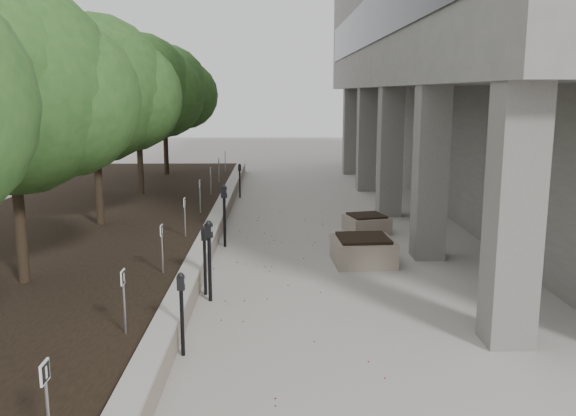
{
  "coord_description": "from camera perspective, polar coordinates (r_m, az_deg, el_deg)",
  "views": [
    {
      "loc": [
        -0.17,
        -7.89,
        3.84
      ],
      "look_at": [
        0.11,
        5.69,
        1.25
      ],
      "focal_mm": 38.07,
      "sensor_mm": 36.0,
      "label": 1
    }
  ],
  "objects": [
    {
      "name": "berry_scatter",
      "position": [
        13.45,
        -0.84,
        -5.77
      ],
      "size": [
        3.3,
        14.1,
        0.02
      ],
      "primitive_type": null,
      "color": "maroon",
      "rests_on": "ground"
    },
    {
      "name": "crabapple_tree_5",
      "position": [
        26.31,
        -11.47,
        9.0
      ],
      "size": [
        4.6,
        4.0,
        5.44
      ],
      "primitive_type": null,
      "color": "#254D1D",
      "rests_on": "planting_bed"
    },
    {
      "name": "parking_sign_4",
      "position": [
        14.85,
        -9.6,
        -0.88
      ],
      "size": [
        0.04,
        0.22,
        0.96
      ],
      "primitive_type": null,
      "color": "black",
      "rests_on": "planting_bed"
    },
    {
      "name": "retaining_wall",
      "position": [
        17.34,
        -6.64,
        -1.24
      ],
      "size": [
        0.39,
        26.0,
        0.5
      ],
      "primitive_type": null,
      "color": "gray",
      "rests_on": "ground"
    },
    {
      "name": "parking_meter_1",
      "position": [
        9.2,
        -9.88,
        -9.76
      ],
      "size": [
        0.13,
        0.1,
        1.28
      ],
      "primitive_type": null,
      "rotation": [
        0.0,
        0.0,
        -0.06
      ],
      "color": "black",
      "rests_on": "ground"
    },
    {
      "name": "parking_meter_5",
      "position": [
        22.5,
        -4.53,
        2.55
      ],
      "size": [
        0.14,
        0.11,
        1.27
      ],
      "primitive_type": null,
      "rotation": [
        0.0,
        0.0,
        0.2
      ],
      "color": "black",
      "rests_on": "ground"
    },
    {
      "name": "parking_sign_8",
      "position": [
        26.64,
        -5.89,
        4.34
      ],
      "size": [
        0.04,
        0.22,
        0.96
      ],
      "primitive_type": null,
      "color": "black",
      "rests_on": "planting_bed"
    },
    {
      "name": "crabapple_tree_3",
      "position": [
        16.56,
        -17.58,
        7.79
      ],
      "size": [
        4.6,
        4.0,
        5.44
      ],
      "primitive_type": null,
      "color": "#254D1D",
      "rests_on": "planting_bed"
    },
    {
      "name": "planter_front",
      "position": [
        14.0,
        7.02,
        -3.9
      ],
      "size": [
        1.41,
        1.41,
        0.62
      ],
      "primitive_type": null,
      "rotation": [
        0.0,
        0.0,
        0.05
      ],
      "color": "gray",
      "rests_on": "ground"
    },
    {
      "name": "parking_sign_2",
      "position": [
        9.16,
        -15.05,
        -8.48
      ],
      "size": [
        0.04,
        0.22,
        0.96
      ],
      "primitive_type": null,
      "color": "black",
      "rests_on": "planting_bed"
    },
    {
      "name": "parking_meter_3",
      "position": [
        11.79,
        -7.78,
        -4.88
      ],
      "size": [
        0.14,
        0.11,
        1.36
      ],
      "primitive_type": null,
      "rotation": [
        0.0,
        0.0,
        0.11
      ],
      "color": "black",
      "rests_on": "ground"
    },
    {
      "name": "planter_back",
      "position": [
        17.1,
        7.35,
        -1.43
      ],
      "size": [
        1.31,
        1.31,
        0.5
      ],
      "primitive_type": null,
      "rotation": [
        0.0,
        0.0,
        0.24
      ],
      "color": "gray",
      "rests_on": "ground"
    },
    {
      "name": "crabapple_tree_4",
      "position": [
        21.41,
        -13.83,
        8.54
      ],
      "size": [
        4.6,
        4.0,
        5.44
      ],
      "primitive_type": null,
      "color": "#254D1D",
      "rests_on": "planting_bed"
    },
    {
      "name": "parking_sign_1",
      "position": [
        6.52,
        -21.54,
        -17.04
      ],
      "size": [
        0.04,
        0.22,
        0.96
      ],
      "primitive_type": null,
      "color": "black",
      "rests_on": "planting_bed"
    },
    {
      "name": "crabapple_tree_2",
      "position": [
        11.85,
        -24.33,
        6.34
      ],
      "size": [
        4.6,
        4.0,
        5.44
      ],
      "primitive_type": null,
      "color": "#254D1D",
      "rests_on": "planting_bed"
    },
    {
      "name": "parking_meter_4",
      "position": [
        15.35,
        -5.96,
        -0.74
      ],
      "size": [
        0.18,
        0.15,
        1.58
      ],
      "primitive_type": null,
      "rotation": [
        0.0,
        0.0,
        -0.26
      ],
      "color": "black",
      "rests_on": "ground"
    },
    {
      "name": "parking_sign_3",
      "position": [
        11.97,
        -11.67,
        -3.78
      ],
      "size": [
        0.04,
        0.22,
        0.96
      ],
      "primitive_type": null,
      "color": "black",
      "rests_on": "planting_bed"
    },
    {
      "name": "planting_bed",
      "position": [
        18.08,
        -18.31,
        -1.39
      ],
      "size": [
        7.0,
        26.0,
        0.4
      ],
      "primitive_type": "cube",
      "color": "black",
      "rests_on": "ground"
    },
    {
      "name": "ground",
      "position": [
        8.77,
        0.05,
        -15.18
      ],
      "size": [
        90.0,
        90.0,
        0.0
      ],
      "primitive_type": "plane",
      "color": "#A19B94",
      "rests_on": "ground"
    },
    {
      "name": "parking_sign_6",
      "position": [
        20.72,
        -7.22,
        2.47
      ],
      "size": [
        0.04,
        0.22,
        0.96
      ],
      "primitive_type": null,
      "color": "black",
      "rests_on": "planting_bed"
    },
    {
      "name": "parking_sign_7",
      "position": [
        23.68,
        -6.47,
        3.52
      ],
      "size": [
        0.04,
        0.22,
        0.96
      ],
      "primitive_type": null,
      "color": "black",
      "rests_on": "planting_bed"
    },
    {
      "name": "parking_meter_2",
      "position": [
        11.4,
        -7.34,
        -4.95
      ],
      "size": [
        0.18,
        0.16,
        1.54
      ],
      "primitive_type": null,
      "rotation": [
        0.0,
        0.0,
        -0.36
      ],
      "color": "black",
      "rests_on": "ground"
    },
    {
      "name": "parking_sign_5",
      "position": [
        17.77,
        -8.22,
        1.07
      ],
      "size": [
        0.04,
        0.22,
        0.96
      ],
      "primitive_type": null,
      "color": "black",
      "rests_on": "planting_bed"
    }
  ]
}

